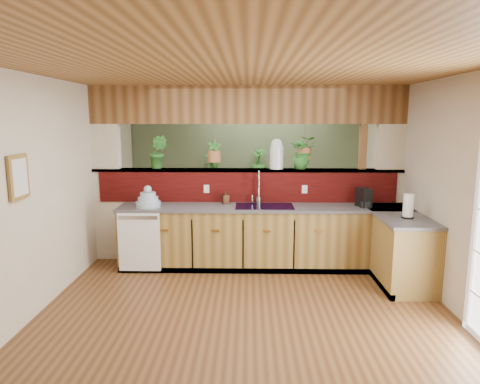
{
  "coord_description": "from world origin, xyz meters",
  "views": [
    {
      "loc": [
        0.03,
        -4.98,
        2.13
      ],
      "look_at": [
        -0.09,
        0.7,
        1.15
      ],
      "focal_mm": 32.0,
      "sensor_mm": 36.0,
      "label": 1
    }
  ],
  "objects_px": {
    "soap_dispenser": "(226,197)",
    "paper_towel": "(408,206)",
    "faucet": "(258,186)",
    "coffee_maker": "(364,198)",
    "glass_jar": "(277,154)",
    "dish_stack": "(148,200)",
    "shelving_console": "(238,203)"
  },
  "relations": [
    {
      "from": "dish_stack",
      "to": "glass_jar",
      "type": "bearing_deg",
      "value": 13.86
    },
    {
      "from": "soap_dispenser",
      "to": "coffee_maker",
      "type": "distance_m",
      "value": 1.97
    },
    {
      "from": "shelving_console",
      "to": "coffee_maker",
      "type": "bearing_deg",
      "value": -38.65
    },
    {
      "from": "faucet",
      "to": "dish_stack",
      "type": "xyz_separation_m",
      "value": [
        -1.56,
        -0.23,
        -0.17
      ]
    },
    {
      "from": "faucet",
      "to": "paper_towel",
      "type": "height_order",
      "value": "faucet"
    },
    {
      "from": "soap_dispenser",
      "to": "glass_jar",
      "type": "relative_size",
      "value": 0.45
    },
    {
      "from": "dish_stack",
      "to": "shelving_console",
      "type": "bearing_deg",
      "value": 62.86
    },
    {
      "from": "coffee_maker",
      "to": "glass_jar",
      "type": "xyz_separation_m",
      "value": [
        -1.21,
        0.39,
        0.59
      ]
    },
    {
      "from": "glass_jar",
      "to": "coffee_maker",
      "type": "bearing_deg",
      "value": -17.92
    },
    {
      "from": "faucet",
      "to": "shelving_console",
      "type": "bearing_deg",
      "value": 99.44
    },
    {
      "from": "dish_stack",
      "to": "faucet",
      "type": "bearing_deg",
      "value": 8.37
    },
    {
      "from": "dish_stack",
      "to": "coffee_maker",
      "type": "xyz_separation_m",
      "value": [
        3.04,
        0.06,
        0.03
      ]
    },
    {
      "from": "paper_towel",
      "to": "shelving_console",
      "type": "distance_m",
      "value": 3.74
    },
    {
      "from": "faucet",
      "to": "shelving_console",
      "type": "height_order",
      "value": "faucet"
    },
    {
      "from": "soap_dispenser",
      "to": "paper_towel",
      "type": "distance_m",
      "value": 2.48
    },
    {
      "from": "shelving_console",
      "to": "faucet",
      "type": "bearing_deg",
      "value": -67.86
    },
    {
      "from": "faucet",
      "to": "coffee_maker",
      "type": "height_order",
      "value": "faucet"
    },
    {
      "from": "paper_towel",
      "to": "faucet",
      "type": "bearing_deg",
      "value": 155.2
    },
    {
      "from": "soap_dispenser",
      "to": "paper_towel",
      "type": "bearing_deg",
      "value": -20.29
    },
    {
      "from": "soap_dispenser",
      "to": "paper_towel",
      "type": "xyz_separation_m",
      "value": [
        2.33,
        -0.86,
        0.05
      ]
    },
    {
      "from": "dish_stack",
      "to": "paper_towel",
      "type": "distance_m",
      "value": 3.46
    },
    {
      "from": "coffee_maker",
      "to": "soap_dispenser",
      "type": "bearing_deg",
      "value": 158.46
    },
    {
      "from": "dish_stack",
      "to": "paper_towel",
      "type": "height_order",
      "value": "paper_towel"
    },
    {
      "from": "shelving_console",
      "to": "dish_stack",
      "type": "bearing_deg",
      "value": -104.45
    },
    {
      "from": "dish_stack",
      "to": "soap_dispenser",
      "type": "distance_m",
      "value": 1.1
    },
    {
      "from": "faucet",
      "to": "soap_dispenser",
      "type": "xyz_separation_m",
      "value": [
        -0.48,
        0.01,
        -0.16
      ]
    },
    {
      "from": "coffee_maker",
      "to": "glass_jar",
      "type": "bearing_deg",
      "value": 145.67
    },
    {
      "from": "faucet",
      "to": "paper_towel",
      "type": "bearing_deg",
      "value": -24.8
    },
    {
      "from": "soap_dispenser",
      "to": "faucet",
      "type": "bearing_deg",
      "value": -0.71
    },
    {
      "from": "soap_dispenser",
      "to": "paper_towel",
      "type": "height_order",
      "value": "paper_towel"
    },
    {
      "from": "faucet",
      "to": "shelving_console",
      "type": "relative_size",
      "value": 0.3
    },
    {
      "from": "shelving_console",
      "to": "glass_jar",
      "type": "bearing_deg",
      "value": -59.18
    }
  ]
}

